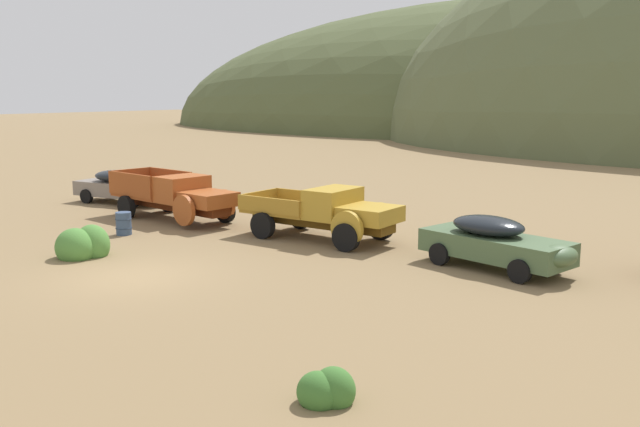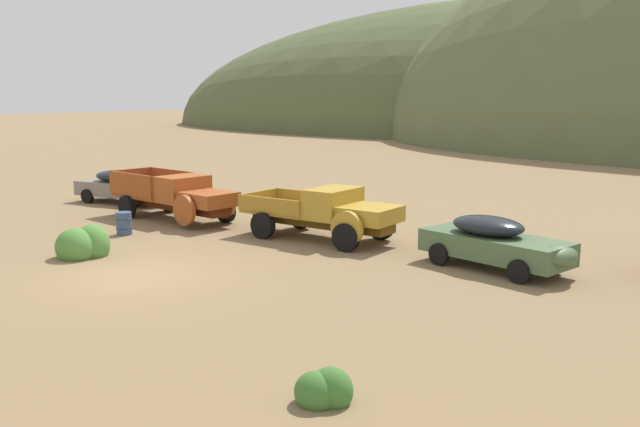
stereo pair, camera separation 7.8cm
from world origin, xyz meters
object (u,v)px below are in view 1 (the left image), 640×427
object	(u,v)px
car_primer_gray	(124,186)
oil_drum_by_truck	(124,223)
truck_mustard	(331,213)
car_weathered_green	(499,243)
truck_oxide_orange	(180,196)

from	to	relation	value
car_primer_gray	oil_drum_by_truck	distance (m)	7.71
car_primer_gray	truck_mustard	size ratio (longest dim) A/B	0.86
truck_mustard	car_weathered_green	xyz separation A→B (m)	(6.36, -0.67, -0.18)
car_primer_gray	truck_oxide_orange	world-z (taller)	truck_oxide_orange
oil_drum_by_truck	car_primer_gray	bearing A→B (deg)	139.21
truck_oxide_orange	truck_mustard	distance (m)	7.22
truck_oxide_orange	car_weathered_green	world-z (taller)	truck_oxide_orange
truck_mustard	oil_drum_by_truck	size ratio (longest dim) A/B	6.99
truck_mustard	oil_drum_by_truck	bearing A→B (deg)	-152.46
car_primer_gray	car_weathered_green	size ratio (longest dim) A/B	1.02
truck_oxide_orange	car_weathered_green	xyz separation A→B (m)	(13.57, -0.43, -0.22)
truck_mustard	oil_drum_by_truck	distance (m)	7.79
truck_oxide_orange	car_weathered_green	bearing A→B (deg)	6.30
car_primer_gray	truck_oxide_orange	distance (m)	5.90
truck_oxide_orange	oil_drum_by_truck	size ratio (longest dim) A/B	7.72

